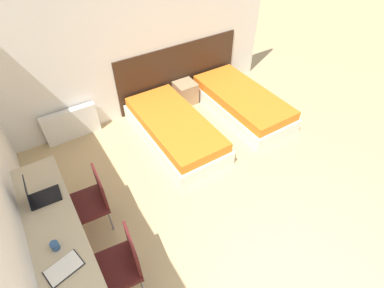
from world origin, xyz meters
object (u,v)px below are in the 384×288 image
(nightstand, at_px, (185,93))
(chair_near_notebook, at_px, (120,264))
(bed_near_door, at_px, (242,103))
(laptop, at_px, (39,196))
(chair_near_laptop, at_px, (90,200))
(bed_near_window, at_px, (175,129))

(nightstand, bearing_deg, chair_near_notebook, -132.14)
(bed_near_door, bearing_deg, laptop, -167.29)
(chair_near_laptop, distance_m, laptop, 0.58)
(nightstand, height_order, laptop, laptop)
(bed_near_window, relative_size, chair_near_laptop, 2.41)
(nightstand, height_order, chair_near_laptop, chair_near_laptop)
(bed_near_door, distance_m, chair_near_laptop, 3.26)
(bed_near_door, bearing_deg, chair_near_notebook, -149.75)
(chair_near_laptop, bearing_deg, chair_near_notebook, -86.09)
(bed_near_door, height_order, laptop, laptop)
(bed_near_door, relative_size, nightstand, 4.81)
(chair_near_notebook, height_order, laptop, laptop)
(chair_near_laptop, xyz_separation_m, chair_near_notebook, (-0.00, -0.94, 0.00))
(nightstand, distance_m, chair_near_laptop, 2.96)
(chair_near_laptop, height_order, laptop, laptop)
(bed_near_window, bearing_deg, nightstand, 49.04)
(chair_near_notebook, distance_m, laptop, 1.16)
(nightstand, bearing_deg, laptop, -150.21)
(nightstand, xyz_separation_m, chair_near_notebook, (-2.40, -2.65, 0.26))
(bed_near_door, xyz_separation_m, chair_near_notebook, (-3.12, -1.82, 0.27))
(chair_near_notebook, bearing_deg, chair_near_laptop, 96.97)
(nightstand, relative_size, chair_near_notebook, 0.50)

